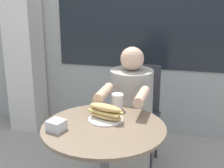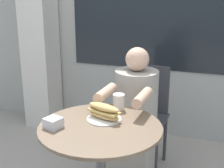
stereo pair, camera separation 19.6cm
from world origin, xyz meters
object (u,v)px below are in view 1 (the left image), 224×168
at_px(seated_diner, 130,127).
at_px(drink_cup, 118,102).
at_px(sandwich_on_plate, 106,113).
at_px(diner_chair, 138,106).
at_px(cafe_table, 104,155).

relative_size(seated_diner, drink_cup, 10.21).
bearing_deg(sandwich_on_plate, drink_cup, 80.49).
xyz_separation_m(diner_chair, drink_cup, (-0.04, -0.61, 0.25)).
xyz_separation_m(cafe_table, seated_diner, (0.06, 0.54, -0.06)).
xyz_separation_m(sandwich_on_plate, drink_cup, (0.03, 0.19, 0.01)).
bearing_deg(diner_chair, cafe_table, 87.89).
distance_m(seated_diner, drink_cup, 0.40).
distance_m(cafe_table, diner_chair, 0.89).
relative_size(sandwich_on_plate, drink_cup, 2.23).
relative_size(diner_chair, drink_cup, 8.13).
bearing_deg(seated_diner, cafe_table, 85.78).
height_order(seated_diner, sandwich_on_plate, seated_diner).
relative_size(diner_chair, seated_diner, 0.80).
relative_size(cafe_table, diner_chair, 0.84).
height_order(cafe_table, diner_chair, diner_chair).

